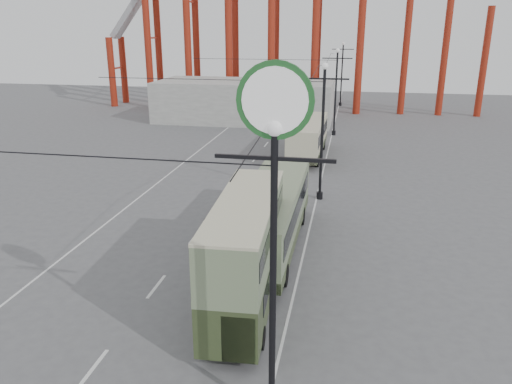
% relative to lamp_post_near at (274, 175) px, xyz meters
% --- Properties ---
extents(ground, '(160.00, 160.00, 0.00)m').
position_rel_lamp_post_near_xyz_m(ground, '(-5.60, 3.00, -7.86)').
color(ground, '#545356').
rests_on(ground, ground).
extents(road_markings, '(12.52, 120.00, 0.01)m').
position_rel_lamp_post_near_xyz_m(road_markings, '(-6.46, 22.70, -7.86)').
color(road_markings, silver).
rests_on(road_markings, ground).
extents(lamp_post_near, '(3.20, 0.44, 10.80)m').
position_rel_lamp_post_near_xyz_m(lamp_post_near, '(0.00, 0.00, 0.00)').
color(lamp_post_near, black).
rests_on(lamp_post_near, ground).
extents(lamp_post_mid, '(3.20, 0.44, 9.32)m').
position_rel_lamp_post_near_xyz_m(lamp_post_mid, '(0.00, 21.00, -3.18)').
color(lamp_post_mid, black).
rests_on(lamp_post_mid, ground).
extents(lamp_post_far, '(3.20, 0.44, 9.32)m').
position_rel_lamp_post_near_xyz_m(lamp_post_far, '(0.00, 43.00, -3.18)').
color(lamp_post_far, black).
rests_on(lamp_post_far, ground).
extents(lamp_post_distant, '(3.20, 0.44, 9.32)m').
position_rel_lamp_post_near_xyz_m(lamp_post_distant, '(0.00, 65.00, -3.18)').
color(lamp_post_distant, black).
rests_on(lamp_post_distant, ground).
extents(fairground_shed, '(22.00, 10.00, 5.00)m').
position_rel_lamp_post_near_xyz_m(fairground_shed, '(-11.60, 50.00, -5.36)').
color(fairground_shed, gray).
rests_on(fairground_shed, ground).
extents(double_decker_bus, '(2.77, 9.19, 4.87)m').
position_rel_lamp_post_near_xyz_m(double_decker_bus, '(-2.12, 6.16, -5.13)').
color(double_decker_bus, '#324022').
rests_on(double_decker_bus, ground).
extents(single_decker_green, '(2.82, 12.19, 3.45)m').
position_rel_lamp_post_near_xyz_m(single_decker_green, '(-2.00, 12.32, -5.92)').
color(single_decker_green, gray).
rests_on(single_decker_green, ground).
extents(single_decker_cream, '(2.90, 10.76, 3.33)m').
position_rel_lamp_post_near_xyz_m(single_decker_cream, '(-1.96, 32.85, -5.98)').
color(single_decker_cream, beige).
rests_on(single_decker_cream, ground).
extents(pedestrian, '(0.74, 0.56, 1.81)m').
position_rel_lamp_post_near_xyz_m(pedestrian, '(-5.44, 11.55, -6.95)').
color(pedestrian, black).
rests_on(pedestrian, ground).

